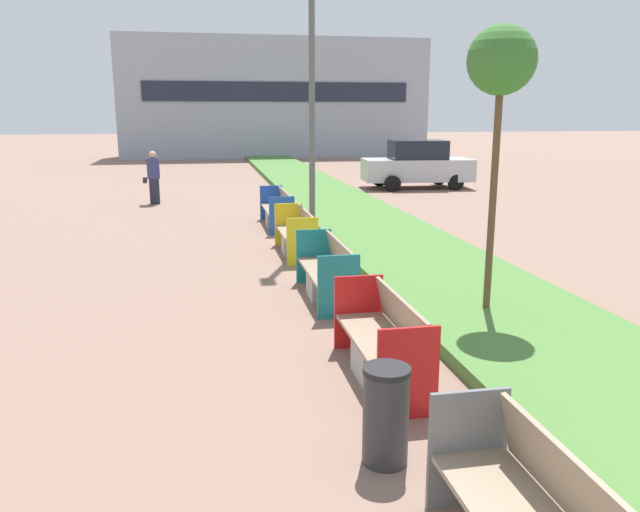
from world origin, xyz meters
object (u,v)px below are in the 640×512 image
Objects in this scene: sapling_tree_near at (501,66)px; bench_red_frame at (383,347)px; parked_car_distant at (417,165)px; bench_blue_frame at (278,212)px; bench_teal_frame at (327,276)px; litter_bin at (386,415)px; street_lamp_post at (312,26)px; bench_yellow_frame at (297,237)px; pedestrian_walking at (154,177)px.

bench_red_frame is at bearing -140.32° from sapling_tree_near.
sapling_tree_near is 0.93× the size of parked_car_distant.
bench_blue_frame is 8.84m from sapling_tree_near.
sapling_tree_near reaches higher than bench_teal_frame.
street_lamp_post reaches higher than litter_bin.
litter_bin is at bearing -92.36° from bench_blue_frame.
bench_red_frame is at bearing -90.02° from bench_teal_frame.
bench_teal_frame is 1.03× the size of bench_yellow_frame.
bench_red_frame reaches higher than litter_bin.
bench_teal_frame is at bearing 84.47° from litter_bin.
parked_car_distant reaches higher than bench_teal_frame.
pedestrian_walking is at bearing 106.82° from bench_teal_frame.
pedestrian_walking is 10.16m from parked_car_distant.
street_lamp_post is (0.61, 4.85, 4.40)m from bench_teal_frame.
parked_car_distant is (6.39, 17.09, 0.55)m from bench_red_frame.
bench_yellow_frame is 0.85× the size of bench_blue_frame.
bench_teal_frame is at bearing -109.48° from parked_car_distant.
parked_car_distant reaches higher than bench_red_frame.
bench_blue_frame is 0.58× the size of sapling_tree_near.
litter_bin is at bearing -104.94° from parked_car_distant.
parked_car_distant is (4.34, 15.39, -2.60)m from sapling_tree_near.
street_lamp_post is at bearing -70.45° from bench_blue_frame.
bench_yellow_frame is 0.49× the size of sapling_tree_near.
sapling_tree_near is 14.20m from pedestrian_walking.
parked_car_distant reaches higher than pedestrian_walking.
litter_bin is 19.98m from parked_car_distant.
street_lamp_post is at bearing 102.88° from sapling_tree_near.
parked_car_distant is at bearing 65.38° from bench_teal_frame.
bench_teal_frame is 0.48× the size of parked_car_distant.
bench_blue_frame is at bearing -125.71° from parked_car_distant.
litter_bin is 0.20× the size of parked_car_distant.
litter_bin is 0.21× the size of sapling_tree_near.
litter_bin is at bearing -79.59° from pedestrian_walking.
street_lamp_post reaches higher than bench_teal_frame.
bench_yellow_frame is at bearing 90.00° from bench_red_frame.
bench_yellow_frame is 0.23× the size of street_lamp_post.
bench_yellow_frame is 0.46× the size of parked_car_distant.
bench_red_frame is at bearing -94.39° from street_lamp_post.
bench_red_frame is 2.30× the size of litter_bin.
street_lamp_post reaches higher than sapling_tree_near.
bench_yellow_frame is 4.72m from street_lamp_post.
bench_blue_frame is 0.55× the size of parked_car_distant.
parked_car_distant is at bearing 49.15° from bench_blue_frame.
bench_blue_frame is 0.27× the size of street_lamp_post.
bench_red_frame is 9.70m from bench_blue_frame.
sapling_tree_near reaches higher than parked_car_distant.
street_lamp_post reaches higher than bench_yellow_frame.
street_lamp_post is (0.61, 1.60, 4.40)m from bench_yellow_frame.
parked_car_distant reaches higher than bench_blue_frame.
bench_blue_frame reaches higher than litter_bin.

